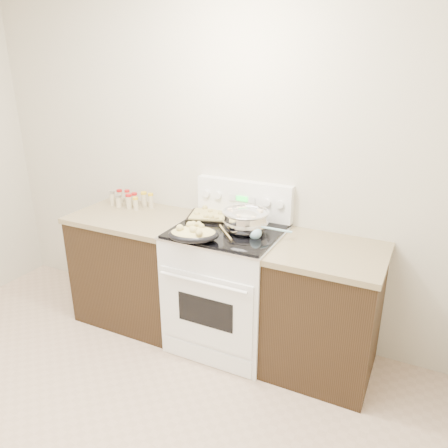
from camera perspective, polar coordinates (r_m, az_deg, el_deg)
The scene contains 9 objects.
counter_left at distance 3.70m, azimuth -11.24°, elevation -5.47°, with size 0.93×0.67×0.92m.
counter_right at distance 3.11m, azimuth 12.91°, elevation -11.10°, with size 0.73×0.67×0.92m.
kitchen_range at distance 3.29m, azimuth 0.42°, elevation -8.01°, with size 0.78×0.73×1.22m.
mixing_bowl at distance 3.04m, azimuth 2.83°, elevation 0.41°, with size 0.35×0.35×0.19m.
roasting_pan at distance 2.90m, azimuth -4.03°, elevation -1.26°, with size 0.40×0.34×0.11m.
baking_sheet at distance 3.30m, azimuth -1.18°, elevation 1.08°, with size 0.47×0.39×0.06m.
wooden_spoon at distance 3.00m, azimuth -1.02°, elevation -1.21°, with size 0.19×0.21×0.04m.
blue_ladle at distance 2.95m, azimuth 4.28°, elevation -1.12°, with size 0.27×0.18×0.11m.
spice_jars at distance 3.72m, azimuth -12.13°, elevation 3.17°, with size 0.37×0.16×0.12m.
Camera 1 is at (1.60, -1.17, 2.08)m, focal length 35.00 mm.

